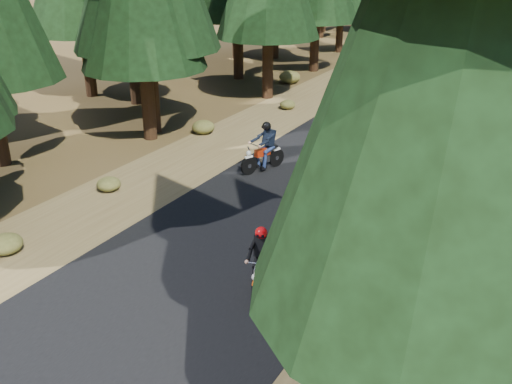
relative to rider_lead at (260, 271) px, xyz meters
The scene contains 7 objects.
ground 1.75m from the rider_lead, 148.56° to the left, with size 120.00×120.00×0.00m, color #433318.
road 6.07m from the rider_lead, 103.73° to the left, with size 6.00×100.00×0.01m, color black.
shoulder_l 8.44m from the rider_lead, 135.76° to the left, with size 3.20×100.00×0.01m, color brown.
shoulder_r 6.69m from the rider_lead, 61.72° to the left, with size 3.20×100.00×0.01m, color brown.
understory_shrubs 10.46m from the rider_lead, 90.99° to the left, with size 15.14×27.23×0.71m.
rider_lead is the anchor object (origin of this frame).
rider_follow 7.06m from the rider_lead, 118.31° to the left, with size 1.15×1.89×1.62m.
Camera 1 is at (6.46, -9.95, 6.85)m, focal length 40.00 mm.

